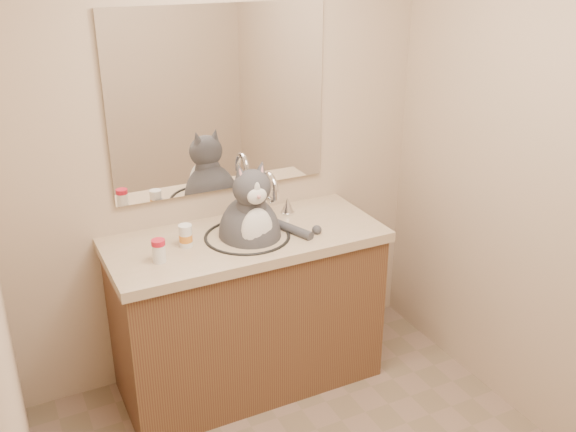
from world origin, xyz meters
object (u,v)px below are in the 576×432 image
object	(u,v)px
grey_canister	(186,237)
cat	(251,230)
pill_bottle_orange	(186,236)
pill_bottle_redcap	(159,251)

from	to	relation	value
grey_canister	cat	bearing A→B (deg)	-10.73
pill_bottle_orange	grey_canister	world-z (taller)	pill_bottle_orange
cat	grey_canister	size ratio (longest dim) A/B	8.96
cat	pill_bottle_redcap	distance (m)	0.47
pill_bottle_orange	grey_canister	size ratio (longest dim) A/B	1.63
pill_bottle_redcap	grey_canister	size ratio (longest dim) A/B	1.60
grey_canister	pill_bottle_orange	bearing A→B (deg)	-109.52
pill_bottle_redcap	grey_canister	world-z (taller)	pill_bottle_redcap
pill_bottle_orange	grey_canister	xyz separation A→B (m)	(0.01, 0.03, -0.02)
pill_bottle_orange	grey_canister	bearing A→B (deg)	70.48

